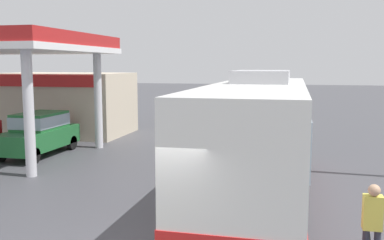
{
  "coord_description": "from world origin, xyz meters",
  "views": [
    {
      "loc": [
        2.63,
        -7.33,
        3.86
      ],
      "look_at": [
        -1.5,
        10.0,
        1.6
      ],
      "focal_mm": 40.92,
      "sensor_mm": 36.0,
      "label": 1
    }
  ],
  "objects_px": {
    "coach_bus_main": "(258,141)",
    "pedestrian_near_pump": "(61,124)",
    "car_at_pump": "(39,132)",
    "minibus_opposing_lane": "(221,99)",
    "cyclist_on_shoulder": "(372,234)"
  },
  "relations": [
    {
      "from": "coach_bus_main",
      "to": "minibus_opposing_lane",
      "type": "distance_m",
      "value": 18.18
    },
    {
      "from": "car_at_pump",
      "to": "minibus_opposing_lane",
      "type": "xyz_separation_m",
      "value": [
        5.62,
        13.58,
        0.46
      ]
    },
    {
      "from": "coach_bus_main",
      "to": "cyclist_on_shoulder",
      "type": "distance_m",
      "value": 4.87
    },
    {
      "from": "car_at_pump",
      "to": "coach_bus_main",
      "type": "bearing_deg",
      "value": -23.26
    },
    {
      "from": "car_at_pump",
      "to": "pedestrian_near_pump",
      "type": "bearing_deg",
      "value": 102.08
    },
    {
      "from": "coach_bus_main",
      "to": "car_at_pump",
      "type": "bearing_deg",
      "value": 156.74
    },
    {
      "from": "car_at_pump",
      "to": "pedestrian_near_pump",
      "type": "height_order",
      "value": "car_at_pump"
    },
    {
      "from": "coach_bus_main",
      "to": "car_at_pump",
      "type": "xyz_separation_m",
      "value": [
        -9.65,
        4.15,
        -0.71
      ]
    },
    {
      "from": "pedestrian_near_pump",
      "to": "car_at_pump",
      "type": "bearing_deg",
      "value": -77.92
    },
    {
      "from": "coach_bus_main",
      "to": "pedestrian_near_pump",
      "type": "xyz_separation_m",
      "value": [
        -10.26,
        7.01,
        -0.79
      ]
    },
    {
      "from": "coach_bus_main",
      "to": "pedestrian_near_pump",
      "type": "height_order",
      "value": "coach_bus_main"
    },
    {
      "from": "coach_bus_main",
      "to": "minibus_opposing_lane",
      "type": "height_order",
      "value": "coach_bus_main"
    },
    {
      "from": "coach_bus_main",
      "to": "minibus_opposing_lane",
      "type": "relative_size",
      "value": 1.8
    },
    {
      "from": "pedestrian_near_pump",
      "to": "coach_bus_main",
      "type": "bearing_deg",
      "value": -34.33
    },
    {
      "from": "coach_bus_main",
      "to": "minibus_opposing_lane",
      "type": "xyz_separation_m",
      "value": [
        -4.03,
        17.73,
        -0.25
      ]
    }
  ]
}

